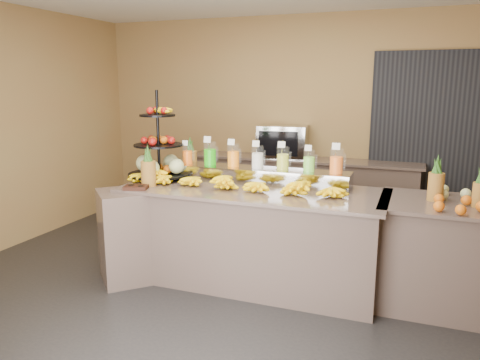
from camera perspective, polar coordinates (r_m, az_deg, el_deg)
The scene contains 20 objects.
ground at distance 4.47m, azimuth 0.12°, elevation -13.60°, with size 6.00×6.00×0.00m, color black.
room_envelope at distance 4.73m, azimuth 5.75°, elevation 11.24°, with size 6.04×5.02×2.82m.
buffet_counter at distance 4.56m, azimuth -0.08°, elevation -6.77°, with size 2.75×1.25×0.93m.
right_counter at distance 4.43m, azimuth 23.39°, elevation -8.33°, with size 1.08×0.88×0.93m.
back_ledge at distance 6.36m, azimuth 7.34°, elevation -1.47°, with size 3.10×0.55×0.93m.
pitcher_tray at distance 4.69m, azimuth 2.14°, elevation 0.57°, with size 1.85×0.30×0.15m, color gray.
juice_pitcher_orange_a at distance 4.96m, azimuth -6.41°, elevation 3.03°, with size 0.11×0.11×0.26m.
juice_pitcher_green at distance 4.85m, azimuth -3.68°, elevation 3.10°, with size 0.13×0.13×0.31m.
juice_pitcher_orange_b at distance 4.75m, azimuth -0.82°, elevation 2.86°, with size 0.12×0.13×0.30m.
juice_pitcher_milk at distance 4.66m, azimuth 2.16°, elevation 2.66°, with size 0.12×0.13×0.29m.
juice_pitcher_lemon at distance 4.58m, azimuth 5.24°, elevation 2.48°, with size 0.12×0.13×0.30m.
juice_pitcher_lime at distance 4.52m, azimuth 8.41°, elevation 2.18°, with size 0.11×0.12×0.27m.
juice_pitcher_orange_c at distance 4.47m, azimuth 11.67°, elevation 2.10°, with size 0.13×0.13×0.31m.
banana_heap at distance 4.46m, azimuth -1.54°, elevation -0.07°, with size 2.16×0.20×0.18m.
fruit_stand at distance 4.90m, azimuth -9.41°, elevation 2.78°, with size 0.75×0.75×0.91m.
condiment_caddy at distance 4.53m, azimuth -12.55°, elevation -0.88°, with size 0.22×0.16×0.03m, color black.
pineapple_left_a at distance 4.62m, azimuth -11.10°, elevation 1.13°, with size 0.14×0.14×0.40m.
pineapple_left_b at distance 5.10m, azimuth -6.07°, elevation 2.40°, with size 0.14×0.14×0.42m.
right_fruit_pile at distance 4.18m, azimuth 24.73°, elevation -1.92°, with size 0.46×0.44×0.24m.
oven_warmer at distance 6.30m, azimuth 5.26°, elevation 4.71°, with size 0.64×0.45×0.43m, color gray.
Camera 1 is at (1.43, -3.77, 1.92)m, focal length 35.00 mm.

